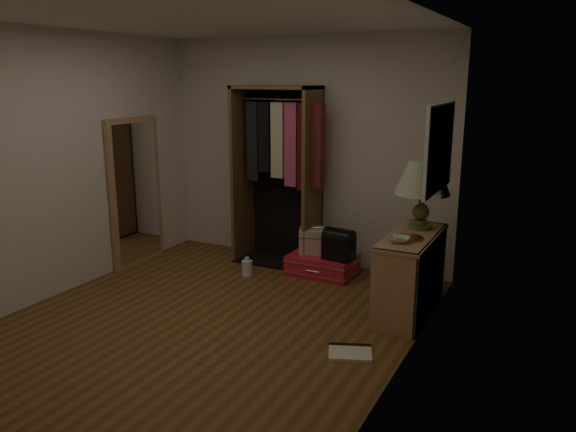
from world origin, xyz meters
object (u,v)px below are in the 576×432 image
object	(u,v)px
console_bookshelf	(411,271)
pink_suitcase	(323,264)
open_wardrobe	(281,160)
train_case	(317,240)
floor_mirror	(136,192)
black_bag	(339,243)
white_jug	(247,268)
table_lamp	(423,179)

from	to	relation	value
console_bookshelf	pink_suitcase	distance (m)	1.30
open_wardrobe	train_case	distance (m)	1.00
pink_suitcase	floor_mirror	bearing A→B (deg)	-163.66
pink_suitcase	black_bag	distance (m)	0.37
console_bookshelf	floor_mirror	world-z (taller)	floor_mirror
pink_suitcase	white_jug	distance (m)	0.84
console_bookshelf	black_bag	bearing A→B (deg)	151.82
open_wardrobe	table_lamp	bearing A→B (deg)	-16.09
floor_mirror	train_case	bearing A→B (deg)	18.49
console_bookshelf	pink_suitcase	size ratio (longest dim) A/B	1.52
console_bookshelf	floor_mirror	size ratio (longest dim) A/B	0.66
console_bookshelf	pink_suitcase	bearing A→B (deg)	153.82
open_wardrobe	train_case	world-z (taller)	open_wardrobe
floor_mirror	pink_suitcase	bearing A→B (deg)	15.91
pink_suitcase	train_case	world-z (taller)	train_case
black_bag	floor_mirror	bearing A→B (deg)	-158.26
train_case	floor_mirror	bearing A→B (deg)	176.91
train_case	table_lamp	size ratio (longest dim) A/B	0.74
console_bookshelf	white_jug	size ratio (longest dim) A/B	5.39
pink_suitcase	table_lamp	bearing A→B (deg)	-15.80
black_bag	table_lamp	world-z (taller)	table_lamp
pink_suitcase	train_case	size ratio (longest dim) A/B	1.55
train_case	black_bag	xyz separation A→B (m)	(0.31, -0.13, 0.04)
console_bookshelf	train_case	size ratio (longest dim) A/B	2.35
pink_suitcase	train_case	distance (m)	0.28
pink_suitcase	open_wardrobe	bearing A→B (deg)	164.60
console_bookshelf	white_jug	xyz separation A→B (m)	(-1.86, 0.14, -0.31)
pink_suitcase	black_bag	size ratio (longest dim) A/B	2.12
train_case	black_bag	size ratio (longest dim) A/B	1.37
black_bag	white_jug	bearing A→B (deg)	-150.71
console_bookshelf	floor_mirror	xyz separation A→B (m)	(-3.24, -0.04, 0.45)
white_jug	black_bag	bearing A→B (deg)	20.55
console_bookshelf	table_lamp	size ratio (longest dim) A/B	1.73
black_bag	table_lamp	bearing A→B (deg)	-7.37
console_bookshelf	open_wardrobe	bearing A→B (deg)	157.25
pink_suitcase	white_jug	xyz separation A→B (m)	(-0.73, -0.42, -0.02)
console_bookshelf	train_case	xyz separation A→B (m)	(-1.24, 0.63, -0.04)
console_bookshelf	black_bag	world-z (taller)	console_bookshelf
console_bookshelf	train_case	distance (m)	1.39
open_wardrobe	pink_suitcase	size ratio (longest dim) A/B	2.79
table_lamp	white_jug	world-z (taller)	table_lamp
floor_mirror	train_case	distance (m)	2.17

